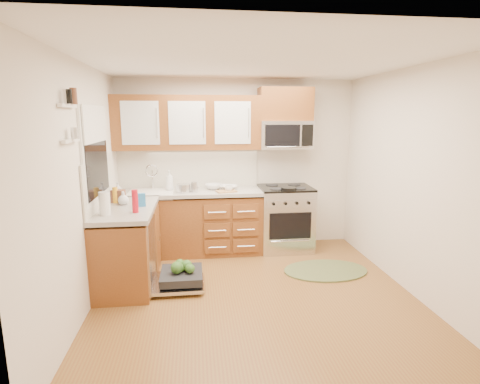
{
  "coord_description": "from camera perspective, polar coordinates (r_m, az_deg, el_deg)",
  "views": [
    {
      "loc": [
        -0.64,
        -3.83,
        1.95
      ],
      "look_at": [
        -0.07,
        0.85,
        1.01
      ],
      "focal_mm": 28.0,
      "sensor_mm": 36.0,
      "label": 1
    }
  ],
  "objects": [
    {
      "name": "red_bottle",
      "position": [
        4.24,
        -15.7,
        -1.37
      ],
      "size": [
        0.07,
        0.07,
        0.25
      ],
      "primitive_type": "cylinder",
      "rotation": [
        0.0,
        0.0,
        0.05
      ],
      "color": "#B70F1E",
      "rests_on": "countertop_left"
    },
    {
      "name": "skillet",
      "position": [
        5.27,
        7.42,
        0.5
      ],
      "size": [
        0.27,
        0.27,
        0.04
      ],
      "primitive_type": "cylinder",
      "rotation": [
        0.0,
        0.0,
        -0.31
      ],
      "color": "black",
      "rests_on": "range"
    },
    {
      "name": "shelf_upper",
      "position": [
        3.65,
        -24.77,
        11.85
      ],
      "size": [
        0.04,
        0.4,
        0.03
      ],
      "primitive_type": "cube",
      "color": "white",
      "rests_on": "ground"
    },
    {
      "name": "sink",
      "position": [
        5.41,
        -13.3,
        -1.27
      ],
      "size": [
        0.62,
        0.5,
        0.26
      ],
      "primitive_type": null,
      "color": "white",
      "rests_on": "ground"
    },
    {
      "name": "countertop_left",
      "position": [
        4.55,
        -16.92,
        -2.53
      ],
      "size": [
        0.64,
        1.27,
        0.05
      ],
      "primitive_type": "cube",
      "color": "#9D9790",
      "rests_on": "base_cabinet_left"
    },
    {
      "name": "upper_cabinets",
      "position": [
        5.41,
        -8.03,
        10.41
      ],
      "size": [
        2.05,
        0.35,
        0.75
      ],
      "primitive_type": null,
      "color": "#5E3215",
      "rests_on": "ground"
    },
    {
      "name": "base_cabinet_back",
      "position": [
        5.5,
        -7.63,
        -4.89
      ],
      "size": [
        2.05,
        0.6,
        0.85
      ],
      "primitive_type": "cube",
      "color": "#5E3215",
      "rests_on": "ground"
    },
    {
      "name": "soap_bottle_b",
      "position": [
        5.02,
        -18.12,
        0.21
      ],
      "size": [
        0.13,
        0.13,
        0.22
      ],
      "primitive_type": "imported",
      "rotation": [
        0.0,
        0.0,
        0.38
      ],
      "color": "#999999",
      "rests_on": "countertop_left"
    },
    {
      "name": "cabinet_over_mw",
      "position": [
        5.57,
        6.9,
        13.13
      ],
      "size": [
        0.76,
        0.35,
        0.47
      ],
      "primitive_type": "cube",
      "color": "#5E3215",
      "rests_on": "ground"
    },
    {
      "name": "bowl_b",
      "position": [
        5.44,
        -4.03,
        0.83
      ],
      "size": [
        0.26,
        0.26,
        0.08
      ],
      "primitive_type": "imported",
      "rotation": [
        0.0,
        0.0,
        -0.06
      ],
      "color": "#999999",
      "rests_on": "countertop_back"
    },
    {
      "name": "countertop_back",
      "position": [
        5.38,
        -7.76,
        -0.06
      ],
      "size": [
        2.07,
        0.64,
        0.05
      ],
      "primitive_type": "cube",
      "color": "#9D9790",
      "rests_on": "base_cabinet_back"
    },
    {
      "name": "wall_back",
      "position": [
        5.66,
        -0.45,
        4.21
      ],
      "size": [
        3.5,
        0.04,
        2.5
      ],
      "primitive_type": "cube",
      "color": "beige",
      "rests_on": "ground"
    },
    {
      "name": "window",
      "position": [
        4.49,
        -21.18,
        5.43
      ],
      "size": [
        0.03,
        1.05,
        1.05
      ],
      "primitive_type": null,
      "color": "white",
      "rests_on": "ground"
    },
    {
      "name": "ceiling",
      "position": [
        3.92,
        2.62,
        19.34
      ],
      "size": [
        3.5,
        3.5,
        0.0
      ],
      "primitive_type": "plane",
      "rotation": [
        3.14,
        0.0,
        0.0
      ],
      "color": "white",
      "rests_on": "ground"
    },
    {
      "name": "rug",
      "position": [
        5.05,
        12.91,
        -11.57
      ],
      "size": [
        1.27,
        1.06,
        0.02
      ],
      "primitive_type": null,
      "rotation": [
        0.0,
        0.0,
        -0.38
      ],
      "color": "#546238",
      "rests_on": "ground"
    },
    {
      "name": "stock_pot",
      "position": [
        5.25,
        -8.61,
        0.59
      ],
      "size": [
        0.22,
        0.22,
        0.12
      ],
      "primitive_type": "cylinder",
      "rotation": [
        0.0,
        0.0,
        0.1
      ],
      "color": "silver",
      "rests_on": "countertop_back"
    },
    {
      "name": "base_cabinet_left",
      "position": [
        4.69,
        -16.71,
        -8.18
      ],
      "size": [
        0.6,
        1.25,
        0.85
      ],
      "primitive_type": "cube",
      "color": "#5E3215",
      "rests_on": "ground"
    },
    {
      "name": "soap_bottle_c",
      "position": [
        4.67,
        -17.36,
        -0.89
      ],
      "size": [
        0.16,
        0.16,
        0.16
      ],
      "primitive_type": "imported",
      "rotation": [
        0.0,
        0.0,
        -0.31
      ],
      "color": "#999999",
      "rests_on": "countertop_left"
    },
    {
      "name": "cutting_board",
      "position": [
        5.23,
        -2.09,
        0.11
      ],
      "size": [
        0.3,
        0.23,
        0.02
      ],
      "primitive_type": "cube",
      "rotation": [
        0.0,
        0.0,
        0.24
      ],
      "color": "#A47B4B",
      "rests_on": "countertop_back"
    },
    {
      "name": "wall_front",
      "position": [
        2.29,
        9.68,
        -6.71
      ],
      "size": [
        3.5,
        0.04,
        2.5
      ],
      "primitive_type": "cube",
      "color": "beige",
      "rests_on": "ground"
    },
    {
      "name": "backsplash_back",
      "position": [
        5.62,
        -7.81,
        3.64
      ],
      "size": [
        2.05,
        0.02,
        0.57
      ],
      "primitive_type": "cube",
      "color": "beige",
      "rests_on": "ground"
    },
    {
      "name": "backsplash_left",
      "position": [
        4.55,
        -20.8,
        1.2
      ],
      "size": [
        0.02,
        1.25,
        0.57
      ],
      "primitive_type": "cube",
      "color": "beige",
      "rests_on": "ground"
    },
    {
      "name": "dishwasher",
      "position": [
        4.53,
        -9.39,
        -12.94
      ],
      "size": [
        0.7,
        0.6,
        0.2
      ],
      "primitive_type": null,
      "color": "silver",
      "rests_on": "ground"
    },
    {
      "name": "canister",
      "position": [
        5.24,
        -6.95,
        0.75
      ],
      "size": [
        0.11,
        0.11,
        0.15
      ],
      "primitive_type": "cylinder",
      "rotation": [
        0.0,
        0.0,
        -0.29
      ],
      "color": "silver",
      "rests_on": "countertop_back"
    },
    {
      "name": "paper_towel_roll",
      "position": [
        4.23,
        -19.93,
        -1.66
      ],
      "size": [
        0.13,
        0.13,
        0.25
      ],
      "primitive_type": "cylinder",
      "rotation": [
        0.0,
        0.0,
        0.09
      ],
      "color": "white",
      "rests_on": "countertop_left"
    },
    {
      "name": "window_blind",
      "position": [
        4.46,
        -21.17,
        9.65
      ],
      "size": [
        0.02,
        0.96,
        0.4
      ],
      "primitive_type": "cube",
      "color": "white",
      "rests_on": "ground"
    },
    {
      "name": "shelf_lower",
      "position": [
        3.65,
        -24.38,
        7.15
      ],
      "size": [
        0.04,
        0.4,
        0.03
      ],
      "primitive_type": "cube",
      "color": "white",
      "rests_on": "ground"
    },
    {
      "name": "wall_right",
      "position": [
        4.57,
        24.64,
        1.46
      ],
      "size": [
        0.04,
        3.5,
        2.5
      ],
      "primitive_type": "cube",
      "color": "beige",
      "rests_on": "ground"
    },
    {
      "name": "bowl_a",
      "position": [
        5.41,
        -1.79,
        0.71
      ],
      "size": [
        0.3,
        0.3,
        0.06
      ],
      "primitive_type": "imported",
      "rotation": [
        0.0,
        0.0,
        -0.23
      ],
      "color": "#999999",
      "rests_on": "countertop_back"
    },
    {
      "name": "microwave",
      "position": [
        5.55,
        6.86,
        8.65
      ],
      "size": [
        0.76,
        0.38,
        0.4
      ],
      "primitive_type": null,
      "color": "silver",
      "rests_on": "ground"
    },
    {
      "name": "floor",
      "position": [
        4.35,
        2.31,
        -15.35
      ],
      "size": [
        3.5,
        3.5,
        0.0
      ],
      "primitive_type": "plane",
      "color": "brown",
      "rests_on": "ground"
    },
    {
      "name": "cup",
      "position": [
        5.25,
        -1.72,
        0.54
      ],
      "size": [
        0.13,
        0.13,
        0.09
      ],
      "primitive_type": "imported",
      "rotation": [
        0.0,
        0.0,
        0.15
      ],
      "color": "#999999",
      "rests_on": "countertop_back"
    },
    {
      "name": "wall_left",
      "position": [
        4.05,
        -22.77,
        0.45
      ],
      "size": [
        0.04,
        3.5,
        2.5
      ],
      "primitive_type": "cube",
      "color": "beige",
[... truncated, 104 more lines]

